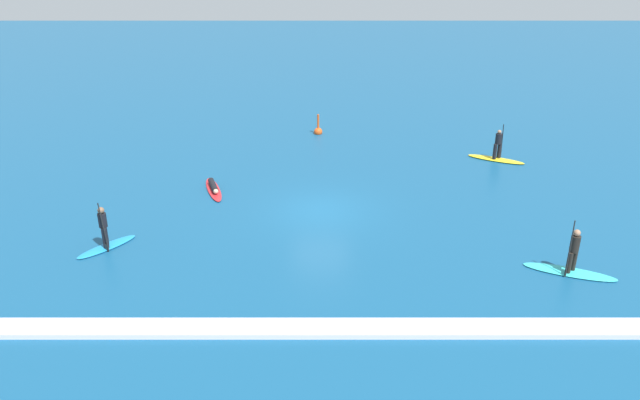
% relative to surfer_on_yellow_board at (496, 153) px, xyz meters
% --- Properties ---
extents(ground_plane, '(120.00, 120.00, 0.00)m').
position_rel_surfer_on_yellow_board_xyz_m(ground_plane, '(-9.54, -6.41, -0.39)').
color(ground_plane, navy).
rests_on(ground_plane, ground).
extents(surfer_on_yellow_board, '(3.02, 2.01, 2.02)m').
position_rel_surfer_on_yellow_board_xyz_m(surfer_on_yellow_board, '(0.00, 0.00, 0.00)').
color(surfer_on_yellow_board, yellow).
rests_on(surfer_on_yellow_board, ground_plane).
extents(surfer_on_red_board, '(1.49, 3.05, 0.39)m').
position_rel_surfer_on_yellow_board_xyz_m(surfer_on_red_board, '(-14.71, -4.18, -0.26)').
color(surfer_on_red_board, red).
rests_on(surfer_on_red_board, ground_plane).
extents(surfer_on_teal_board, '(3.32, 1.88, 2.19)m').
position_rel_surfer_on_yellow_board_xyz_m(surfer_on_teal_board, '(-0.42, -11.84, 0.04)').
color(surfer_on_teal_board, '#33C6CC').
rests_on(surfer_on_teal_board, ground_plane).
extents(surfer_on_blue_board, '(2.14, 2.35, 2.05)m').
position_rel_surfer_on_yellow_board_xyz_m(surfer_on_blue_board, '(-18.03, -9.91, 0.12)').
color(surfer_on_blue_board, '#1E8CD1').
rests_on(surfer_on_blue_board, ground_plane).
extents(marker_buoy, '(0.52, 0.52, 1.35)m').
position_rel_surfer_on_yellow_board_xyz_m(marker_buoy, '(-9.70, 4.61, -0.20)').
color(marker_buoy, '#E55119').
rests_on(marker_buoy, ground_plane).
extents(wave_crest, '(24.63, 0.90, 0.18)m').
position_rel_surfer_on_yellow_board_xyz_m(wave_crest, '(-9.54, -15.36, -0.30)').
color(wave_crest, white).
rests_on(wave_crest, ground_plane).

